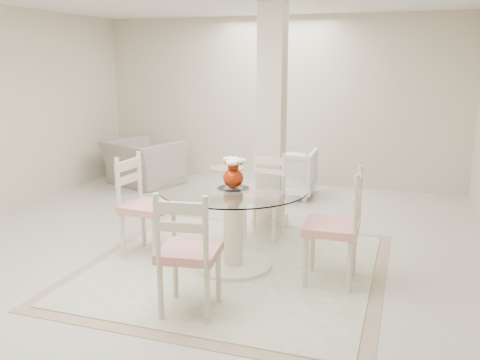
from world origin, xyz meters
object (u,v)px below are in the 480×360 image
(column, at_px, (272,116))
(armchair_white, at_px, (289,172))
(red_vase, at_px, (234,172))
(dining_chair_south, at_px, (187,245))
(recliner_taupe, at_px, (143,163))
(dining_chair_east, at_px, (341,219))
(dining_chair_west, at_px, (141,198))
(side_table, at_px, (227,186))
(dining_chair_north, at_px, (266,189))
(dining_table, at_px, (233,228))

(column, distance_m, armchair_white, 1.73)
(red_vase, distance_m, dining_chair_south, 1.09)
(red_vase, height_order, recliner_taupe, red_vase)
(dining_chair_east, relative_size, dining_chair_west, 1.01)
(dining_chair_west, xyz_separation_m, recliner_taupe, (-1.53, 2.79, -0.25))
(dining_chair_south, bearing_deg, side_table, -83.05)
(dining_chair_south, bearing_deg, dining_chair_east, -144.57)
(dining_chair_north, height_order, side_table, dining_chair_north)
(armchair_white, height_order, side_table, armchair_white)
(dining_chair_north, relative_size, side_table, 2.09)
(dining_table, relative_size, dining_chair_south, 1.24)
(column, height_order, red_vase, column)
(dining_table, xyz_separation_m, armchair_white, (-0.13, 2.91, -0.06))
(dining_chair_east, height_order, side_table, dining_chair_east)
(dining_chair_east, bearing_deg, armchair_white, -159.93)
(dining_table, height_order, side_table, dining_table)
(red_vase, height_order, dining_chair_west, dining_chair_west)
(dining_chair_west, height_order, dining_chair_south, dining_chair_west)
(dining_table, distance_m, dining_chair_west, 1.04)
(armchair_white, bearing_deg, dining_chair_north, 93.12)
(dining_table, bearing_deg, dining_chair_north, 87.80)
(dining_chair_west, bearing_deg, dining_chair_north, -43.28)
(column, height_order, dining_chair_south, column)
(dining_chair_south, distance_m, recliner_taupe, 4.61)
(dining_chair_east, xyz_separation_m, dining_chair_south, (-1.05, -0.99, -0.02))
(column, bearing_deg, dining_chair_west, -124.34)
(dining_table, xyz_separation_m, dining_chair_east, (1.03, -0.04, 0.21))
(column, relative_size, dining_chair_north, 2.53)
(side_table, bearing_deg, dining_chair_east, -50.08)
(dining_chair_east, distance_m, side_table, 3.00)
(dining_chair_east, xyz_separation_m, side_table, (-1.91, 2.28, -0.39))
(column, height_order, side_table, column)
(recliner_taupe, bearing_deg, dining_table, 153.65)
(side_table, bearing_deg, dining_chair_west, -93.68)
(red_vase, bearing_deg, armchair_white, 92.60)
(dining_table, height_order, armchair_white, dining_table)
(red_vase, xyz_separation_m, side_table, (-0.89, 2.25, -0.74))
(red_vase, bearing_deg, dining_chair_south, -91.74)
(recliner_taupe, relative_size, armchair_white, 1.42)
(red_vase, bearing_deg, dining_chair_west, 177.47)
(red_vase, xyz_separation_m, dining_chair_east, (1.02, -0.03, -0.35))
(dining_chair_north, bearing_deg, side_table, 128.42)
(dining_chair_east, bearing_deg, dining_chair_north, -138.25)
(red_vase, xyz_separation_m, armchair_white, (-0.13, 2.91, -0.62))
(dining_chair_north, bearing_deg, column, 99.97)
(red_vase, distance_m, armchair_white, 2.98)
(column, xyz_separation_m, dining_chair_north, (0.07, -0.48, -0.79))
(red_vase, relative_size, side_table, 0.58)
(armchair_white, bearing_deg, red_vase, 90.64)
(dining_table, bearing_deg, dining_chair_south, -91.53)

